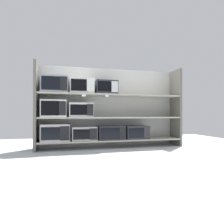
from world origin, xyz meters
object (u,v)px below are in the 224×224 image
microwave_8 (106,88)px  microwave_4 (54,109)px  microwave_1 (84,133)px  microwave_5 (81,110)px  microwave_6 (55,85)px  microwave_0 (56,133)px  microwave_7 (82,86)px  microwave_2 (111,133)px  microwave_3 (136,132)px

microwave_8 → microwave_4: bearing=-180.0°
microwave_1 → microwave_5: bearing=-179.9°
microwave_6 → microwave_1: bearing=0.0°
microwave_0 → microwave_7: (0.50, -0.00, 0.91)m
microwave_4 → microwave_6: bearing=0.9°
microwave_0 → microwave_2: size_ratio=0.99×
microwave_5 → microwave_7: (0.01, -0.00, 0.47)m
microwave_6 → microwave_7: (0.52, 0.00, -0.01)m
microwave_8 → microwave_2: bearing=-0.2°
microwave_4 → microwave_6: 0.46m
microwave_3 → microwave_0: bearing=180.0°
microwave_0 → microwave_6: bearing=-179.4°
microwave_3 → microwave_2: bearing=-180.0°
microwave_0 → microwave_4: microwave_4 is taller
microwave_4 → microwave_7: size_ratio=0.99×
microwave_0 → microwave_1: bearing=0.0°
microwave_6 → microwave_8: microwave_6 is taller
microwave_0 → microwave_5: 0.65m
microwave_2 → microwave_0: bearing=180.0°
microwave_2 → microwave_8: size_ratio=1.25×
microwave_0 → microwave_7: bearing=-0.0°
microwave_4 → microwave_6: size_ratio=0.95×
microwave_0 → microwave_6: (-0.02, -0.00, 0.92)m
microwave_2 → microwave_7: (-0.59, 0.00, 0.93)m
microwave_3 → microwave_1: bearing=180.0°
microwave_1 → microwave_6: (-0.56, -0.00, 0.95)m
microwave_0 → microwave_1: (0.54, 0.00, -0.03)m
microwave_3 → microwave_8: size_ratio=1.13×
microwave_3 → microwave_8: bearing=180.0°
microwave_3 → microwave_4: size_ratio=1.05×
microwave_1 → microwave_8: bearing=-0.0°
microwave_5 → microwave_3: bearing=-0.0°
microwave_1 → microwave_0: bearing=-180.0°
microwave_1 → microwave_2: size_ratio=0.90×
microwave_7 → microwave_6: bearing=-180.0°
microwave_0 → microwave_2: bearing=-0.0°
microwave_3 → microwave_4: (-1.67, -0.00, 0.49)m
microwave_4 → microwave_5: microwave_4 is taller
microwave_3 → microwave_6: size_ratio=1.00×
microwave_1 → microwave_6: microwave_6 is taller
microwave_4 → microwave_7: 0.69m
microwave_6 → microwave_3: bearing=0.0°
microwave_0 → microwave_6: 0.92m
microwave_0 → microwave_4: 0.46m
microwave_0 → microwave_4: size_ratio=1.14×
microwave_5 → microwave_6: (-0.50, -0.00, 0.48)m
microwave_8 → microwave_3: bearing=-0.0°
microwave_1 → microwave_7: (-0.05, -0.00, 0.93)m
microwave_0 → microwave_7: 1.03m
microwave_1 → microwave_8: (0.44, -0.00, 0.92)m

